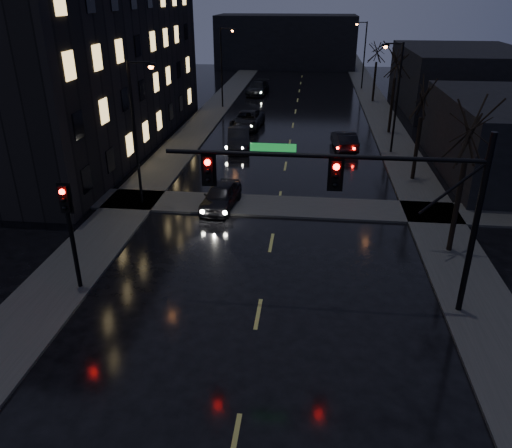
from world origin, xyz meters
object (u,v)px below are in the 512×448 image
(lead_car, at_px, (344,140))
(oncoming_car_a, at_px, (221,196))
(oncoming_car_d, at_px, (258,88))
(oncoming_car_b, at_px, (239,138))
(oncoming_car_c, at_px, (248,119))

(lead_car, bearing_deg, oncoming_car_a, 51.37)
(oncoming_car_a, xyz_separation_m, oncoming_car_d, (-1.70, 34.92, 0.06))
(oncoming_car_b, relative_size, lead_car, 1.11)
(oncoming_car_c, bearing_deg, oncoming_car_d, 97.11)
(oncoming_car_d, bearing_deg, oncoming_car_a, -81.87)
(oncoming_car_a, xyz_separation_m, oncoming_car_c, (-0.85, 18.61, 0.04))
(oncoming_car_a, bearing_deg, lead_car, 65.48)
(oncoming_car_a, bearing_deg, oncoming_car_d, 98.97)
(oncoming_car_a, relative_size, oncoming_car_c, 0.78)
(lead_car, bearing_deg, oncoming_car_c, -43.51)
(oncoming_car_a, xyz_separation_m, lead_car, (7.50, 12.63, 0.00))
(oncoming_car_c, distance_m, lead_car, 10.27)
(oncoming_car_c, bearing_deg, lead_car, -31.43)
(oncoming_car_c, xyz_separation_m, oncoming_car_d, (-0.84, 16.32, 0.02))
(oncoming_car_c, distance_m, oncoming_car_d, 16.34)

